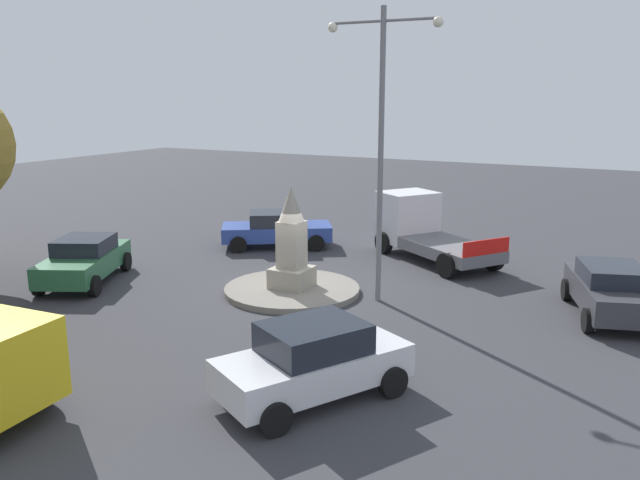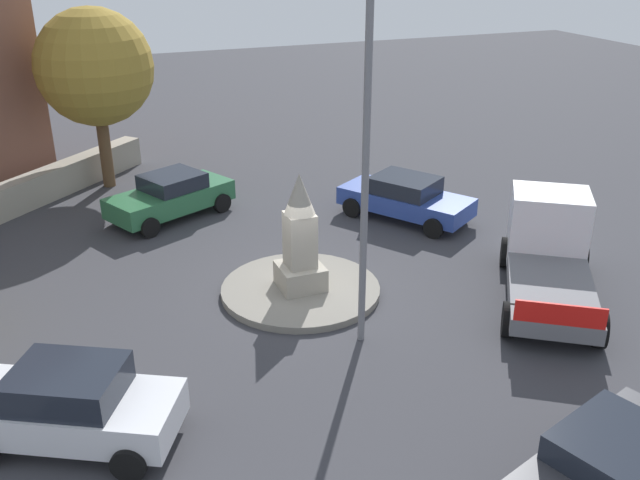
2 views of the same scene
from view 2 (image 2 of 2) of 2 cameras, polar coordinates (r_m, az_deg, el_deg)
The scene contains 10 objects.
ground_plane at distance 18.36m, azimuth -1.59°, elevation -4.32°, with size 80.00×80.00×0.00m, color #38383D.
traffic_island at distance 18.31m, azimuth -1.59°, elevation -4.06°, with size 4.15×4.15×0.18m, color gray.
monument at distance 17.69m, azimuth -1.64°, elevation 0.01°, with size 1.12×1.12×3.10m.
streetlamp at distance 14.43m, azimuth 3.82°, elevation 8.99°, with size 3.33×0.28×8.27m.
car_dark_grey_near_island at distance 12.74m, azimuth 22.64°, elevation -16.81°, with size 2.83×4.17×1.47m.
car_white_parked_right at distance 13.80m, azimuth -19.63°, elevation -12.56°, with size 3.31×4.21×1.58m.
car_blue_approaching at distance 22.91m, azimuth 6.97°, elevation 3.47°, with size 4.53×3.78×1.41m.
car_green_parked_left at distance 23.36m, azimuth -12.05°, elevation 3.56°, with size 3.31×4.43×1.46m.
truck_white_far_side at distance 19.16m, azimuth 18.16°, elevation -0.75°, with size 5.49×4.63×2.31m.
tree_near_wall at distance 26.07m, azimuth -17.90°, elevation 13.23°, with size 4.06×4.06×6.38m.
Camera 2 is at (-15.21, 5.42, 8.72)m, focal length 39.25 mm.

